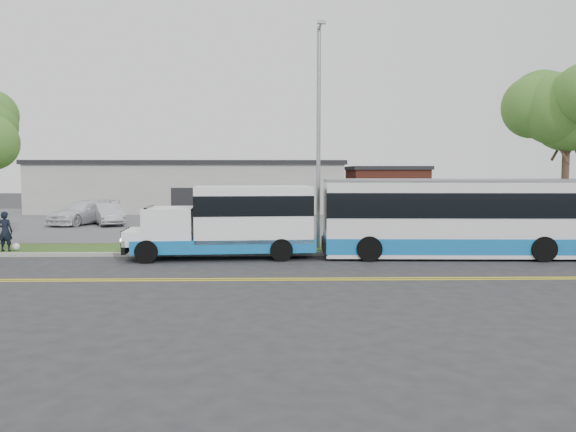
{
  "coord_description": "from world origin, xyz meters",
  "views": [
    {
      "loc": [
        1.14,
        -21.68,
        3.42
      ],
      "look_at": [
        1.65,
        1.48,
        1.6
      ],
      "focal_mm": 35.0,
      "sensor_mm": 36.0,
      "label": 1
    }
  ],
  "objects_px": {
    "streetlight_near": "(319,130)",
    "transit_bus": "(465,218)",
    "parked_car_a": "(108,214)",
    "shuttle_bus": "(235,220)",
    "parked_car_b": "(83,212)",
    "pedestrian": "(5,231)",
    "tree_east": "(568,109)"
  },
  "relations": [
    {
      "from": "tree_east",
      "to": "pedestrian",
      "type": "bearing_deg",
      "value": -177.4
    },
    {
      "from": "transit_bus",
      "to": "parked_car_a",
      "type": "height_order",
      "value": "transit_bus"
    },
    {
      "from": "shuttle_bus",
      "to": "parked_car_b",
      "type": "relative_size",
      "value": 1.48
    },
    {
      "from": "parked_car_a",
      "to": "pedestrian",
      "type": "bearing_deg",
      "value": -119.15
    },
    {
      "from": "tree_east",
      "to": "parked_car_b",
      "type": "xyz_separation_m",
      "value": [
        -25.16,
        11.24,
        -5.36
      ]
    },
    {
      "from": "shuttle_bus",
      "to": "pedestrian",
      "type": "bearing_deg",
      "value": 168.53
    },
    {
      "from": "transit_bus",
      "to": "shuttle_bus",
      "type": "bearing_deg",
      "value": -178.3
    },
    {
      "from": "transit_bus",
      "to": "parked_car_a",
      "type": "relative_size",
      "value": 2.77
    },
    {
      "from": "streetlight_near",
      "to": "parked_car_b",
      "type": "bearing_deg",
      "value": 140.91
    },
    {
      "from": "shuttle_bus",
      "to": "transit_bus",
      "type": "xyz_separation_m",
      "value": [
        9.22,
        -0.05,
        0.07
      ]
    },
    {
      "from": "transit_bus",
      "to": "parked_car_b",
      "type": "distance_m",
      "value": 24.13
    },
    {
      "from": "transit_bus",
      "to": "pedestrian",
      "type": "xyz_separation_m",
      "value": [
        -18.91,
        1.3,
        -0.65
      ]
    },
    {
      "from": "shuttle_bus",
      "to": "parked_car_b",
      "type": "distance_m",
      "value": 17.29
    },
    {
      "from": "pedestrian",
      "to": "parked_car_a",
      "type": "bearing_deg",
      "value": -90.4
    },
    {
      "from": "streetlight_near",
      "to": "transit_bus",
      "type": "distance_m",
      "value": 7.11
    },
    {
      "from": "parked_car_a",
      "to": "parked_car_b",
      "type": "relative_size",
      "value": 0.8
    },
    {
      "from": "transit_bus",
      "to": "parked_car_b",
      "type": "height_order",
      "value": "transit_bus"
    },
    {
      "from": "shuttle_bus",
      "to": "parked_car_b",
      "type": "height_order",
      "value": "shuttle_bus"
    },
    {
      "from": "parked_car_b",
      "to": "transit_bus",
      "type": "bearing_deg",
      "value": -11.07
    },
    {
      "from": "tree_east",
      "to": "parked_car_a",
      "type": "bearing_deg",
      "value": 155.37
    },
    {
      "from": "transit_bus",
      "to": "tree_east",
      "type": "bearing_deg",
      "value": 26.49
    },
    {
      "from": "tree_east",
      "to": "parked_car_a",
      "type": "relative_size",
      "value": 2.02
    },
    {
      "from": "transit_bus",
      "to": "streetlight_near",
      "type": "bearing_deg",
      "value": 161.64
    },
    {
      "from": "transit_bus",
      "to": "parked_car_b",
      "type": "relative_size",
      "value": 2.22
    },
    {
      "from": "tree_east",
      "to": "transit_bus",
      "type": "distance_m",
      "value": 7.41
    },
    {
      "from": "shuttle_bus",
      "to": "tree_east",
      "type": "bearing_deg",
      "value": 5.08
    },
    {
      "from": "parked_car_b",
      "to": "pedestrian",
      "type": "bearing_deg",
      "value": -62.1
    },
    {
      "from": "shuttle_bus",
      "to": "parked_car_a",
      "type": "bearing_deg",
      "value": 120.14
    },
    {
      "from": "parked_car_a",
      "to": "parked_car_b",
      "type": "bearing_deg",
      "value": 138.53
    },
    {
      "from": "tree_east",
      "to": "parked_car_b",
      "type": "relative_size",
      "value": 1.62
    },
    {
      "from": "tree_east",
      "to": "pedestrian",
      "type": "height_order",
      "value": "tree_east"
    },
    {
      "from": "streetlight_near",
      "to": "parked_car_a",
      "type": "distance_m",
      "value": 17.17
    }
  ]
}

